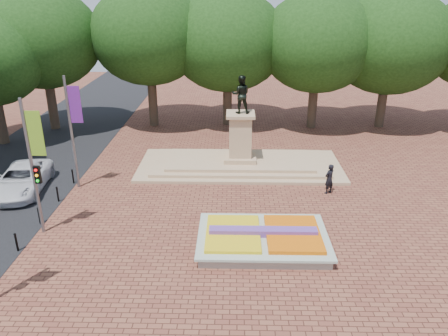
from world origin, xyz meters
name	(u,v)px	position (x,y,z in m)	size (l,w,h in m)	color
ground	(241,224)	(0.00, 0.00, 0.00)	(90.00, 90.00, 0.00)	brown
asphalt_street	(8,183)	(-15.00, 5.00, 0.01)	(9.00, 90.00, 0.02)	black
flower_bed	(263,238)	(1.03, -2.00, 0.38)	(6.30, 4.30, 0.91)	gray
monument	(240,155)	(0.00, 8.00, 0.88)	(14.00, 6.00, 6.40)	tan
tree_row_back	(267,51)	(2.33, 18.00, 6.67)	(44.80, 8.80, 10.43)	#34261C
banner_poles	(31,164)	(-10.08, -1.31, 3.88)	(0.88, 11.17, 7.00)	slate
bollard_row	(28,228)	(-10.70, -1.50, 0.53)	(0.12, 13.12, 0.98)	black
van	(22,179)	(-13.41, 3.81, 0.79)	(2.61, 5.66, 1.57)	silver
pedestrian	(329,179)	(5.34, 3.92, 0.95)	(0.69, 0.45, 1.89)	black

